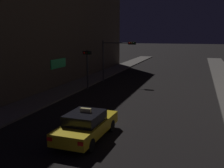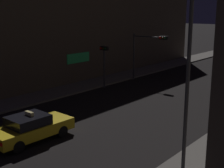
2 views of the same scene
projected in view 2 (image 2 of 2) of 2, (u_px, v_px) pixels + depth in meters
The scene contains 6 objects.
sidewalk_left at pixel (136, 73), 34.92m from camera, with size 2.79×61.24×0.14m, color #5B5651.
building_facade_left at pixel (85, 11), 36.35m from camera, with size 9.89×29.84×13.33m.
taxi at pixel (31, 128), 16.84m from camera, with size 1.91×4.49×1.62m.
traffic_light_overhead at pixel (147, 47), 30.16m from camera, with size 3.75×0.42×4.55m.
traffic_light_left_kerb at pixel (104, 58), 27.99m from camera, with size 0.80×0.42×3.75m.
street_lamp_near_block at pixel (188, 67), 12.68m from camera, with size 0.38×0.38×7.48m.
Camera 2 is at (12.68, 0.69, 6.78)m, focal length 51.53 mm.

